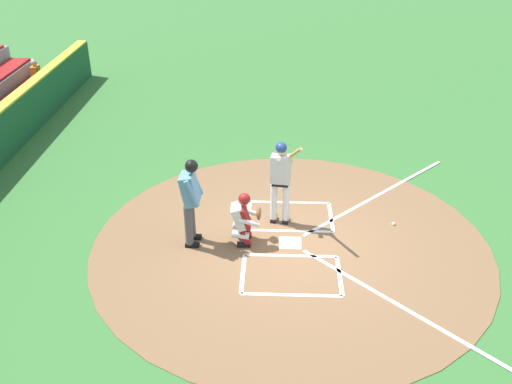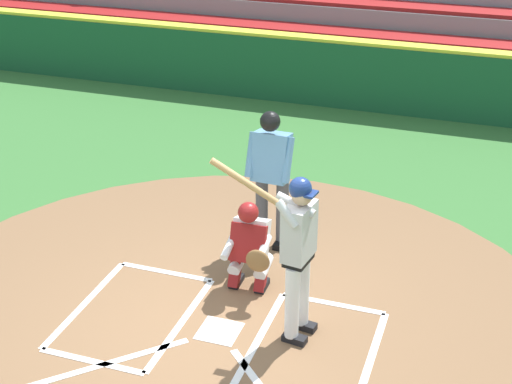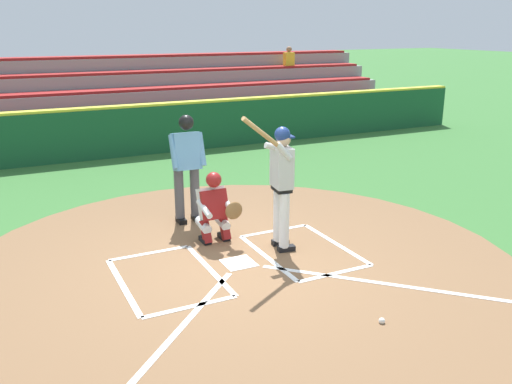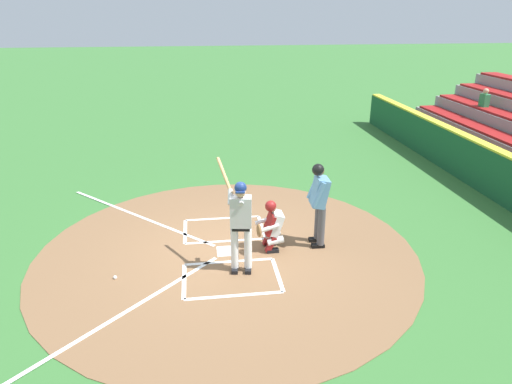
{
  "view_description": "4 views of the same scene",
  "coord_description": "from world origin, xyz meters",
  "px_view_note": "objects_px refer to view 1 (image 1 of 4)",
  "views": [
    {
      "loc": [
        9.61,
        -0.32,
        6.48
      ],
      "look_at": [
        -0.51,
        -0.72,
        0.9
      ],
      "focal_mm": 39.93,
      "sensor_mm": 36.0,
      "label": 1
    },
    {
      "loc": [
        -2.56,
        6.25,
        5.02
      ],
      "look_at": [
        -0.02,
        -1.19,
        1.15
      ],
      "focal_mm": 53.48,
      "sensor_mm": 36.0,
      "label": 2
    },
    {
      "loc": [
        2.93,
        6.51,
        3.24
      ],
      "look_at": [
        -0.37,
        -0.2,
        0.97
      ],
      "focal_mm": 38.3,
      "sensor_mm": 36.0,
      "label": 3
    },
    {
      "loc": [
        -8.53,
        0.53,
        4.79
      ],
      "look_at": [
        0.16,
        -0.64,
        1.27
      ],
      "focal_mm": 31.93,
      "sensor_mm": 36.0,
      "label": 4
    }
  ],
  "objects_px": {
    "catcher": "(244,217)",
    "baseball": "(394,224)",
    "batter": "(281,177)",
    "plate_umpire": "(190,197)"
  },
  "relations": [
    {
      "from": "batter",
      "to": "catcher",
      "type": "relative_size",
      "value": 1.88
    },
    {
      "from": "plate_umpire",
      "to": "baseball",
      "type": "xyz_separation_m",
      "value": [
        -0.83,
        4.18,
        -1.04
      ]
    },
    {
      "from": "baseball",
      "to": "batter",
      "type": "bearing_deg",
      "value": -90.3
    },
    {
      "from": "catcher",
      "to": "plate_umpire",
      "type": "xyz_separation_m",
      "value": [
        0.08,
        -1.03,
        0.49
      ]
    },
    {
      "from": "plate_umpire",
      "to": "baseball",
      "type": "bearing_deg",
      "value": 101.24
    },
    {
      "from": "catcher",
      "to": "plate_umpire",
      "type": "distance_m",
      "value": 1.14
    },
    {
      "from": "batter",
      "to": "catcher",
      "type": "bearing_deg",
      "value": -43.54
    },
    {
      "from": "batter",
      "to": "plate_umpire",
      "type": "distance_m",
      "value": 1.95
    },
    {
      "from": "batter",
      "to": "baseball",
      "type": "height_order",
      "value": "batter"
    },
    {
      "from": "catcher",
      "to": "baseball",
      "type": "relative_size",
      "value": 15.27
    }
  ]
}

